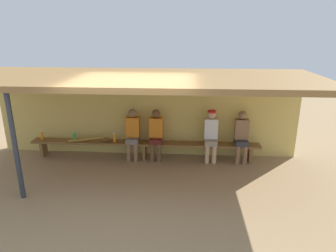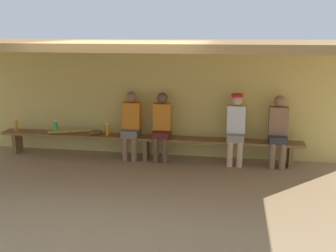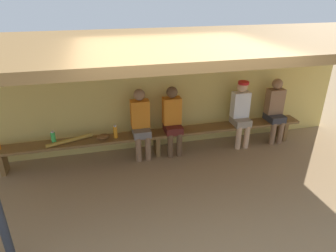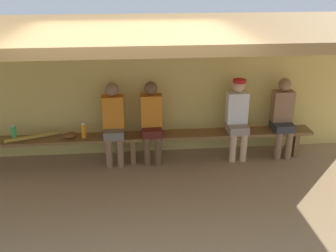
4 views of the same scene
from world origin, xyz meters
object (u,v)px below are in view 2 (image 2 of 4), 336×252
at_px(bench, 146,140).
at_px(player_middle, 278,128).
at_px(player_near_post, 236,126).
at_px(water_bottle_blue, 108,129).
at_px(water_bottle_clear, 56,127).
at_px(baseball_bat, 69,132).
at_px(baseball_glove_dark_brown, 97,132).
at_px(player_leftmost, 131,123).
at_px(player_in_red, 162,124).
at_px(water_bottle_green, 16,125).

relative_size(bench, player_middle, 4.49).
distance_m(player_near_post, water_bottle_blue, 2.51).
relative_size(water_bottle_clear, baseball_bat, 0.32).
xyz_separation_m(water_bottle_blue, baseball_glove_dark_brown, (-0.23, 0.01, -0.08)).
distance_m(player_leftmost, baseball_bat, 1.32).
bearing_deg(player_near_post, player_leftmost, -179.99).
xyz_separation_m(bench, player_near_post, (1.73, 0.00, 0.36)).
distance_m(player_in_red, water_bottle_green, 3.08).
height_order(water_bottle_clear, baseball_glove_dark_brown, water_bottle_clear).
relative_size(player_near_post, baseball_bat, 1.63).
distance_m(bench, water_bottle_clear, 1.86).
xyz_separation_m(water_bottle_clear, baseball_glove_dark_brown, (0.85, 0.02, -0.08)).
xyz_separation_m(water_bottle_green, baseball_glove_dark_brown, (1.76, -0.03, -0.07)).
height_order(bench, baseball_glove_dark_brown, baseball_glove_dark_brown).
xyz_separation_m(player_near_post, baseball_bat, (-3.33, -0.00, -0.25)).
height_order(water_bottle_clear, baseball_bat, water_bottle_clear).
xyz_separation_m(bench, baseball_bat, (-1.60, -0.00, 0.11)).
relative_size(player_leftmost, baseball_glove_dark_brown, 5.56).
bearing_deg(bench, baseball_bat, -180.00).
xyz_separation_m(player_leftmost, baseball_glove_dark_brown, (-0.71, -0.02, -0.22)).
bearing_deg(baseball_glove_dark_brown, player_in_red, 163.06).
relative_size(player_leftmost, water_bottle_blue, 5.30).
relative_size(water_bottle_clear, water_bottle_blue, 1.04).
bearing_deg(bench, player_in_red, 0.56).
distance_m(water_bottle_clear, water_bottle_blue, 1.08).
relative_size(bench, water_bottle_green, 25.22).
bearing_deg(player_near_post, bench, -179.88).
height_order(player_leftmost, water_bottle_green, player_leftmost).
xyz_separation_m(baseball_glove_dark_brown, baseball_bat, (-0.59, 0.01, -0.01)).
xyz_separation_m(player_in_red, baseball_bat, (-1.91, -0.00, -0.24)).
relative_size(player_in_red, player_leftmost, 1.00).
distance_m(player_in_red, baseball_bat, 1.93).
relative_size(player_in_red, player_middle, 1.00).
xyz_separation_m(water_bottle_green, baseball_bat, (1.17, -0.02, -0.08)).
bearing_deg(water_bottle_clear, water_bottle_blue, 0.64).
relative_size(player_near_post, water_bottle_blue, 5.34).
height_order(bench, player_in_red, player_in_red).
xyz_separation_m(player_near_post, water_bottle_blue, (-2.51, -0.02, -0.17)).
distance_m(player_near_post, water_bottle_green, 4.50).
xyz_separation_m(player_near_post, baseball_glove_dark_brown, (-2.73, -0.02, -0.24)).
bearing_deg(player_middle, water_bottle_clear, -179.56).
height_order(player_middle, water_bottle_green, player_middle).
xyz_separation_m(player_in_red, player_middle, (2.19, 0.00, 0.00)).
bearing_deg(baseball_glove_dark_brown, player_near_post, 162.72).
height_order(player_near_post, baseball_glove_dark_brown, player_near_post).
distance_m(bench, player_in_red, 0.47).
bearing_deg(player_in_red, water_bottle_blue, -178.87).
distance_m(bench, player_leftmost, 0.45).
bearing_deg(player_in_red, baseball_bat, -179.91).
xyz_separation_m(bench, water_bottle_clear, (-1.85, -0.03, 0.20)).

